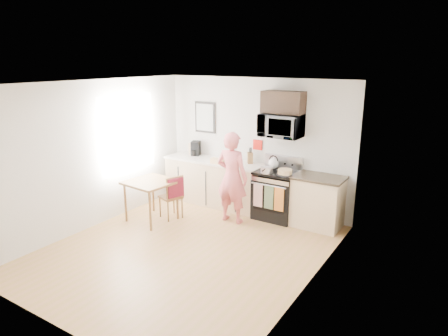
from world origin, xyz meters
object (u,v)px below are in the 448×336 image
Objects in this scene: dining_table at (151,186)px; chair at (174,192)px; person at (232,178)px; microwave at (281,126)px; cake at (285,172)px; range at (276,196)px.

chair is at bearing 36.58° from dining_table.
person is at bearing 48.40° from chair.
cake is (0.23, -0.27, -0.79)m from microwave.
dining_table is at bearing -150.88° from cake.
range is 1.42× the size of dining_table.
person is 5.46× the size of cake.
dining_table is at bearing -144.66° from range.
range is 2.36m from dining_table.
chair is at bearing -152.40° from cake.
microwave reaches higher than dining_table.
cake reaches higher than dining_table.
person is 1.50m from dining_table.
chair is (0.33, 0.25, -0.13)m from dining_table.
range reaches higher than cake.
cake is at bearing -154.57° from person.
dining_table is (-1.91, -1.36, 0.24)m from range.
range is at bearing 143.82° from cake.
cake reaches higher than chair.
range is 0.95m from person.
dining_table is 0.44m from chair.
range reaches higher than chair.
dining_table is (-1.91, -1.46, -1.08)m from microwave.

